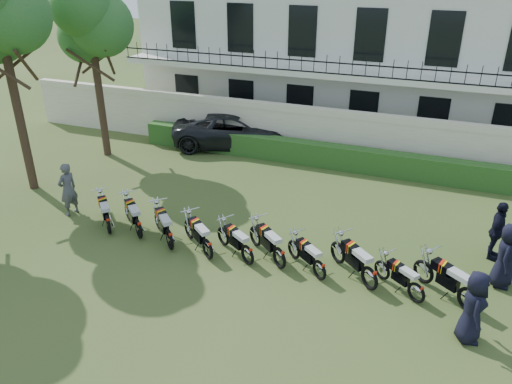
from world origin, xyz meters
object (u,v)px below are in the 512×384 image
motorcycle_2 (169,235)px  officer_0 (473,307)px  motorcycle_1 (138,224)px  motorcycle_8 (417,288)px  motorcycle_5 (279,253)px  motorcycle_6 (320,266)px  suv (236,130)px  officer_5 (497,231)px  motorcycle_3 (208,245)px  inspector (68,189)px  officer_3 (506,256)px  tree_west_near (90,18)px  motorcycle_0 (108,220)px  motorcycle_4 (247,250)px  motorcycle_9 (470,294)px  motorcycle_7 (370,273)px

motorcycle_2 → officer_0: size_ratio=0.84×
motorcycle_1 → motorcycle_8: (8.52, -0.17, -0.07)m
motorcycle_5 → motorcycle_6: size_ratio=1.11×
motorcycle_6 → suv: bearing=73.8°
motorcycle_1 → officer_5: bearing=-32.8°
motorcycle_3 → motorcycle_8: bearing=-50.3°
motorcycle_3 → officer_0: officer_0 is taller
inspector → officer_3: inspector is taller
tree_west_near → motorcycle_8: size_ratio=5.31×
motorcycle_1 → motorcycle_6: 5.92m
officer_3 → motorcycle_0: bearing=106.0°
motorcycle_4 → motorcycle_8: (4.74, -0.04, -0.03)m
motorcycle_8 → motorcycle_9: motorcycle_9 is taller
motorcycle_2 → motorcycle_1: bearing=124.0°
motorcycle_5 → officer_0: 5.22m
motorcycle_3 → motorcycle_6: (3.35, 0.19, -0.05)m
motorcycle_9 → inspector: inspector is taller
motorcycle_9 → officer_3: (0.83, 1.57, 0.40)m
tree_west_near → motorcycle_1: tree_west_near is taller
motorcycle_8 → suv: size_ratio=0.26×
motorcycle_3 → officer_5: (7.87, 3.14, 0.42)m
officer_3 → officer_5: officer_3 is taller
tree_west_near → motorcycle_8: (13.96, -5.96, -5.44)m
motorcycle_0 → motorcycle_3: bearing=-47.6°
officer_0 → officer_3: officer_3 is taller
motorcycle_7 → suv: size_ratio=0.28×
motorcycle_4 → motorcycle_9: 6.01m
motorcycle_7 → motorcycle_9: motorcycle_9 is taller
motorcycle_1 → motorcycle_6: size_ratio=1.07×
motorcycle_1 → suv: suv is taller
inspector → officer_5: (13.59, 2.29, -0.02)m
motorcycle_6 → officer_0: bearing=-66.7°
motorcycle_1 → motorcycle_2: (1.26, -0.23, 0.01)m
motorcycle_3 → officer_3: (8.04, 1.78, 0.43)m
tree_west_near → inspector: bearing=-66.3°
motorcycle_0 → officer_5: 11.91m
motorcycle_3 → inspector: bearing=120.2°
officer_3 → officer_5: 1.37m
motorcycle_3 → inspector: inspector is taller
motorcycle_3 → motorcycle_0: bearing=125.9°
inspector → motorcycle_1: bearing=92.0°
motorcycle_3 → suv: 9.68m
officer_0 → motorcycle_1: bearing=75.2°
motorcycle_7 → motorcycle_8: (1.23, -0.12, -0.08)m
motorcycle_1 → officer_0: officer_0 is taller
motorcycle_6 → motorcycle_3: bearing=131.6°
suv → motorcycle_7: bearing=-157.2°
motorcycle_3 → motorcycle_9: (7.21, 0.21, 0.03)m
motorcycle_6 → motorcycle_2: bearing=130.0°
motorcycle_3 → officer_3: bearing=-38.9°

